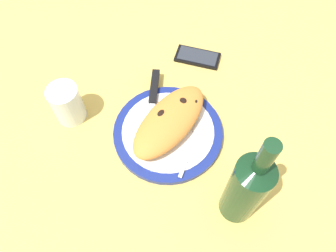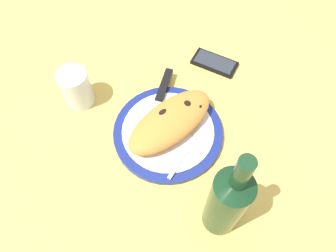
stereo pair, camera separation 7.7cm
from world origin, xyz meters
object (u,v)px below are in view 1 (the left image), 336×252
fork (193,142)px  smartphone (197,57)px  calzone (169,121)px  plate (168,132)px  wine_bottle (246,188)px  knife (153,97)px  water_glass (68,105)px

fork → smartphone: bearing=14.4°
calzone → plate: bearing=-174.6°
wine_bottle → knife: bearing=52.7°
smartphone → water_glass: bearing=139.4°
calzone → water_glass: 25.50cm
plate → wine_bottle: bearing=-122.1°
water_glass → calzone: bearing=-81.1°
plate → calzone: 3.75cm
smartphone → wine_bottle: wine_bottle is taller
fork → knife: (9.02, 13.57, 0.29)cm
calzone → knife: 9.64cm
plate → smartphone: size_ratio=2.10×
fork → smartphone: fork is taller
calzone → wine_bottle: size_ratio=0.89×
fork → wine_bottle: (-11.45, -13.31, 9.67)cm
knife → smartphone: size_ratio=1.93×
fork → water_glass: (-1.58, 32.12, 2.47)cm
plate → calzone: (1.21, 0.11, 3.55)cm
water_glass → fork: bearing=-87.2°
smartphone → wine_bottle: bearing=-152.4°
calzone → fork: (-2.36, -6.92, -2.37)cm
calzone → wine_bottle: (-13.81, -20.22, 7.30)cm
fork → knife: knife is taller
knife → plate: bearing=-139.3°
plate → calzone: calzone is taller
water_glass → wine_bottle: (-9.88, -45.42, 7.20)cm
fork → knife: bearing=56.4°
knife → water_glass: bearing=119.7°
plate → wine_bottle: size_ratio=0.91×
plate → calzone: bearing=5.4°
plate → fork: bearing=-99.6°
knife → calzone: bearing=-135.1°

